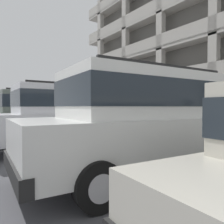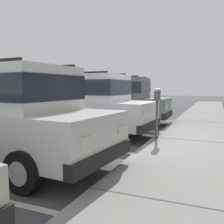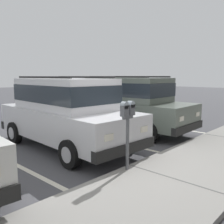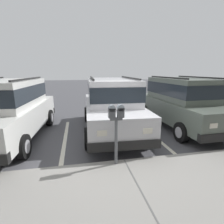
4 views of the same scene
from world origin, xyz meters
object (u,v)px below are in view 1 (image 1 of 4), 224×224
Objects in this scene: silver_suv at (65,114)px; parking_meter_near at (135,111)px; dark_hatchback at (143,119)px; red_sedan at (37,113)px.

silver_suv is 3.41× the size of parking_meter_near.
dark_hatchback is (3.44, 0.11, 0.00)m from silver_suv.
red_sedan is (-2.89, -0.03, 0.00)m from silver_suv.
red_sedan is at bearing -176.71° from silver_suv.
parking_meter_near is (0.40, 2.60, 0.09)m from silver_suv.
red_sedan and dark_hatchback have the same top height.
red_sedan is at bearing -141.36° from parking_meter_near.
silver_suv reaches higher than parking_meter_near.
red_sedan is at bearing -173.86° from dark_hatchback.
dark_hatchback reaches higher than parking_meter_near.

